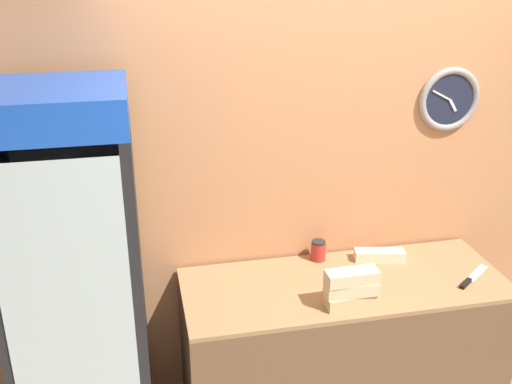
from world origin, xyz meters
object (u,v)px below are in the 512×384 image
object	(u,v)px
beverage_cooler	(75,266)
chefs_knife	(470,279)
condiment_jar	(318,250)
sandwich_stack_bottom	(350,299)
sandwich_flat_left	(380,255)
sandwich_stack_middle	(351,288)
sandwich_stack_top	(352,277)

from	to	relation	value
beverage_cooler	chefs_knife	xyz separation A→B (m)	(2.13, -0.17, -0.24)
chefs_knife	condiment_jar	size ratio (longest dim) A/B	2.33
sandwich_stack_bottom	sandwich_flat_left	size ratio (longest dim) A/B	0.91
beverage_cooler	sandwich_flat_left	distance (m)	1.74
beverage_cooler	condiment_jar	xyz separation A→B (m)	(1.36, 0.24, -0.18)
beverage_cooler	sandwich_stack_middle	world-z (taller)	beverage_cooler
condiment_jar	sandwich_stack_top	bearing A→B (deg)	-87.99
sandwich_stack_top	condiment_jar	size ratio (longest dim) A/B	2.26
sandwich_stack_top	condiment_jar	bearing A→B (deg)	92.01
sandwich_stack_middle	sandwich_stack_top	distance (m)	0.07
sandwich_flat_left	condiment_jar	distance (m)	0.37
sandwich_stack_bottom	sandwich_flat_left	world-z (taller)	sandwich_stack_bottom
beverage_cooler	condiment_jar	bearing A→B (deg)	9.88
sandwich_stack_bottom	sandwich_stack_top	size ratio (longest dim) A/B	1.02
sandwich_stack_bottom	sandwich_stack_middle	distance (m)	0.07
sandwich_stack_middle	condiment_jar	xyz separation A→B (m)	(-0.02, 0.51, -0.04)
sandwich_stack_middle	condiment_jar	bearing A→B (deg)	92.01
beverage_cooler	sandwich_flat_left	world-z (taller)	beverage_cooler
sandwich_flat_left	chefs_knife	world-z (taller)	sandwich_flat_left
sandwich_flat_left	chefs_knife	distance (m)	0.52
beverage_cooler	sandwich_stack_bottom	distance (m)	1.42
chefs_knife	beverage_cooler	bearing A→B (deg)	175.35
sandwich_stack_top	sandwich_flat_left	world-z (taller)	sandwich_stack_top
sandwich_stack_top	chefs_knife	xyz separation A→B (m)	(0.75, 0.09, -0.16)
sandwich_stack_bottom	sandwich_flat_left	distance (m)	0.55
sandwich_stack_top	sandwich_flat_left	xyz separation A→B (m)	(0.34, 0.43, -0.14)
sandwich_stack_bottom	chefs_knife	bearing A→B (deg)	7.25
beverage_cooler	condiment_jar	distance (m)	1.40
sandwich_stack_top	sandwich_flat_left	distance (m)	0.57
beverage_cooler	chefs_knife	bearing A→B (deg)	-4.65
sandwich_stack_bottom	sandwich_stack_top	world-z (taller)	sandwich_stack_top
sandwich_stack_bottom	condiment_jar	xyz separation A→B (m)	(-0.02, 0.51, 0.03)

